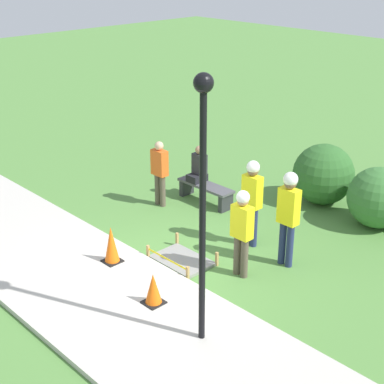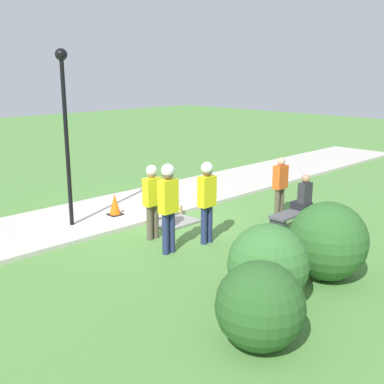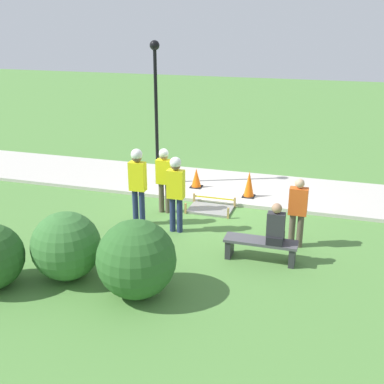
{
  "view_description": "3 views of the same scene",
  "coord_description": "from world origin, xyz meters",
  "px_view_note": "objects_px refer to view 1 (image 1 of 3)",
  "views": [
    {
      "loc": [
        7.46,
        -6.44,
        5.84
      ],
      "look_at": [
        -0.54,
        1.23,
        1.12
      ],
      "focal_mm": 55.0,
      "sensor_mm": 36.0,
      "label": 1
    },
    {
      "loc": [
        7.88,
        9.08,
        3.81
      ],
      "look_at": [
        0.02,
        1.11,
        0.96
      ],
      "focal_mm": 45.0,
      "sensor_mm": 36.0,
      "label": 2
    },
    {
      "loc": [
        -3.07,
        12.04,
        4.87
      ],
      "look_at": [
        0.0,
        2.06,
        1.08
      ],
      "focal_mm": 45.0,
      "sensor_mm": 36.0,
      "label": 3
    }
  ],
  "objects_px": {
    "park_bench": "(206,190)",
    "lamppost_near": "(203,177)",
    "traffic_cone_near_patch": "(111,245)",
    "worker_trainee": "(288,210)",
    "traffic_cone_far_patch": "(153,289)",
    "bystander_in_orange_shirt": "(160,170)",
    "person_seated_on_bench": "(199,167)",
    "worker_assistant": "(242,226)",
    "worker_supervisor": "(252,195)"
  },
  "relations": [
    {
      "from": "worker_supervisor",
      "to": "lamppost_near",
      "type": "relative_size",
      "value": 0.45
    },
    {
      "from": "traffic_cone_far_patch",
      "to": "person_seated_on_bench",
      "type": "relative_size",
      "value": 0.65
    },
    {
      "from": "bystander_in_orange_shirt",
      "to": "worker_supervisor",
      "type": "bearing_deg",
      "value": 0.65
    },
    {
      "from": "bystander_in_orange_shirt",
      "to": "park_bench",
      "type": "bearing_deg",
      "value": 54.32
    },
    {
      "from": "person_seated_on_bench",
      "to": "bystander_in_orange_shirt",
      "type": "bearing_deg",
      "value": -110.06
    },
    {
      "from": "traffic_cone_far_patch",
      "to": "worker_supervisor",
      "type": "xyz_separation_m",
      "value": [
        -0.38,
        2.97,
        0.74
      ]
    },
    {
      "from": "park_bench",
      "to": "lamppost_near",
      "type": "bearing_deg",
      "value": -45.66
    },
    {
      "from": "worker_supervisor",
      "to": "worker_assistant",
      "type": "distance_m",
      "value": 1.27
    },
    {
      "from": "bystander_in_orange_shirt",
      "to": "lamppost_near",
      "type": "bearing_deg",
      "value": -34.0
    },
    {
      "from": "park_bench",
      "to": "worker_supervisor",
      "type": "distance_m",
      "value": 2.48
    },
    {
      "from": "worker_supervisor",
      "to": "traffic_cone_near_patch",
      "type": "bearing_deg",
      "value": -115.86
    },
    {
      "from": "traffic_cone_far_patch",
      "to": "worker_supervisor",
      "type": "height_order",
      "value": "worker_supervisor"
    },
    {
      "from": "person_seated_on_bench",
      "to": "park_bench",
      "type": "bearing_deg",
      "value": -9.55
    },
    {
      "from": "park_bench",
      "to": "lamppost_near",
      "type": "xyz_separation_m",
      "value": [
        3.81,
        -3.9,
        2.49
      ]
    },
    {
      "from": "person_seated_on_bench",
      "to": "worker_supervisor",
      "type": "distance_m",
      "value": 2.66
    },
    {
      "from": "traffic_cone_near_patch",
      "to": "worker_supervisor",
      "type": "height_order",
      "value": "worker_supervisor"
    },
    {
      "from": "worker_supervisor",
      "to": "worker_trainee",
      "type": "height_order",
      "value": "worker_trainee"
    },
    {
      "from": "traffic_cone_near_patch",
      "to": "traffic_cone_far_patch",
      "type": "bearing_deg",
      "value": -11.82
    },
    {
      "from": "traffic_cone_near_patch",
      "to": "traffic_cone_far_patch",
      "type": "xyz_separation_m",
      "value": [
        1.65,
        -0.35,
        -0.09
      ]
    },
    {
      "from": "lamppost_near",
      "to": "worker_assistant",
      "type": "bearing_deg",
      "value": 115.64
    },
    {
      "from": "traffic_cone_near_patch",
      "to": "worker_trainee",
      "type": "height_order",
      "value": "worker_trainee"
    },
    {
      "from": "traffic_cone_near_patch",
      "to": "park_bench",
      "type": "relative_size",
      "value": 0.49
    },
    {
      "from": "traffic_cone_near_patch",
      "to": "worker_assistant",
      "type": "distance_m",
      "value": 2.56
    },
    {
      "from": "traffic_cone_near_patch",
      "to": "park_bench",
      "type": "distance_m",
      "value": 3.61
    },
    {
      "from": "traffic_cone_far_patch",
      "to": "worker_supervisor",
      "type": "relative_size",
      "value": 0.31
    },
    {
      "from": "worker_assistant",
      "to": "worker_trainee",
      "type": "distance_m",
      "value": 1.0
    },
    {
      "from": "person_seated_on_bench",
      "to": "lamppost_near",
      "type": "distance_m",
      "value": 6.04
    },
    {
      "from": "person_seated_on_bench",
      "to": "worker_supervisor",
      "type": "relative_size",
      "value": 0.48
    },
    {
      "from": "worker_supervisor",
      "to": "lamppost_near",
      "type": "distance_m",
      "value": 3.84
    },
    {
      "from": "park_bench",
      "to": "lamppost_near",
      "type": "distance_m",
      "value": 6.0
    },
    {
      "from": "traffic_cone_far_patch",
      "to": "bystander_in_orange_shirt",
      "type": "distance_m",
      "value": 4.38
    },
    {
      "from": "park_bench",
      "to": "worker_assistant",
      "type": "distance_m",
      "value": 3.53
    },
    {
      "from": "worker_assistant",
      "to": "traffic_cone_far_patch",
      "type": "bearing_deg",
      "value": -99.1
    },
    {
      "from": "traffic_cone_near_patch",
      "to": "worker_assistant",
      "type": "height_order",
      "value": "worker_assistant"
    },
    {
      "from": "person_seated_on_bench",
      "to": "worker_assistant",
      "type": "bearing_deg",
      "value": -32.05
    },
    {
      "from": "traffic_cone_near_patch",
      "to": "bystander_in_orange_shirt",
      "type": "distance_m",
      "value": 3.05
    },
    {
      "from": "park_bench",
      "to": "worker_trainee",
      "type": "height_order",
      "value": "worker_trainee"
    },
    {
      "from": "person_seated_on_bench",
      "to": "lamppost_near",
      "type": "bearing_deg",
      "value": -43.87
    },
    {
      "from": "park_bench",
      "to": "worker_trainee",
      "type": "xyz_separation_m",
      "value": [
        3.21,
        -1.0,
        0.86
      ]
    },
    {
      "from": "worker_trainee",
      "to": "bystander_in_orange_shirt",
      "type": "height_order",
      "value": "worker_trainee"
    },
    {
      "from": "person_seated_on_bench",
      "to": "worker_supervisor",
      "type": "bearing_deg",
      "value": -20.23
    },
    {
      "from": "lamppost_near",
      "to": "person_seated_on_bench",
      "type": "bearing_deg",
      "value": 136.13
    },
    {
      "from": "worker_supervisor",
      "to": "lamppost_near",
      "type": "xyz_separation_m",
      "value": [
        1.63,
        -3.04,
        1.69
      ]
    },
    {
      "from": "worker_trainee",
      "to": "lamppost_near",
      "type": "bearing_deg",
      "value": -78.21
    },
    {
      "from": "traffic_cone_far_patch",
      "to": "bystander_in_orange_shirt",
      "type": "relative_size",
      "value": 0.36
    },
    {
      "from": "traffic_cone_far_patch",
      "to": "park_bench",
      "type": "bearing_deg",
      "value": 123.78
    },
    {
      "from": "traffic_cone_near_patch",
      "to": "worker_trainee",
      "type": "xyz_separation_m",
      "value": [
        2.3,
        2.49,
        0.72
      ]
    },
    {
      "from": "traffic_cone_far_patch",
      "to": "bystander_in_orange_shirt",
      "type": "bearing_deg",
      "value": 137.53
    },
    {
      "from": "worker_assistant",
      "to": "bystander_in_orange_shirt",
      "type": "relative_size",
      "value": 1.09
    },
    {
      "from": "person_seated_on_bench",
      "to": "lamppost_near",
      "type": "height_order",
      "value": "lamppost_near"
    }
  ]
}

